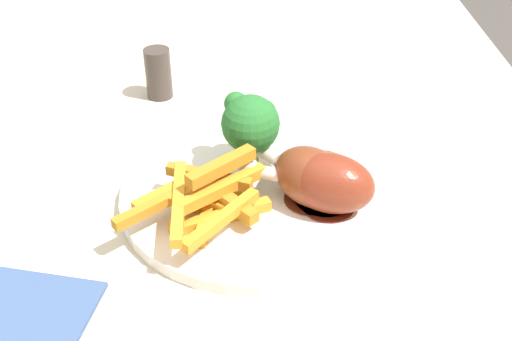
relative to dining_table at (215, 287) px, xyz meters
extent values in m
cube|color=beige|center=(0.00, 0.00, 0.09)|extent=(1.10, 0.74, 0.03)
cylinder|color=#9C9582|center=(0.49, -0.31, -0.26)|extent=(0.06, 0.06, 0.67)
cylinder|color=#9C9582|center=(0.49, 0.31, -0.26)|extent=(0.06, 0.06, 0.67)
cylinder|color=white|center=(0.01, -0.04, 0.11)|extent=(0.25, 0.25, 0.01)
cylinder|color=#8C9F5C|center=(0.04, -0.04, 0.13)|extent=(0.01, 0.01, 0.03)
sphere|color=#276C2D|center=(0.04, -0.04, 0.16)|extent=(0.05, 0.05, 0.05)
sphere|color=#276C2D|center=(0.06, -0.02, 0.18)|extent=(0.02, 0.02, 0.02)
sphere|color=#276C2D|center=(0.05, -0.05, 0.17)|extent=(0.02, 0.02, 0.02)
sphere|color=#276C2D|center=(0.06, -0.04, 0.16)|extent=(0.02, 0.02, 0.02)
cube|color=orange|center=(-0.02, 0.00, 0.12)|extent=(0.10, 0.02, 0.01)
cube|color=#B8761E|center=(-0.02, -0.01, 0.13)|extent=(0.07, 0.07, 0.01)
cube|color=orange|center=(-0.04, -0.01, 0.12)|extent=(0.05, 0.09, 0.01)
cube|color=orange|center=(-0.02, 0.01, 0.13)|extent=(0.04, 0.06, 0.01)
cube|color=orange|center=(-0.02, 0.00, 0.12)|extent=(0.03, 0.06, 0.01)
cube|color=#BD791F|center=(-0.01, -0.01, 0.16)|extent=(0.05, 0.06, 0.01)
cube|color=orange|center=(-0.02, 0.00, 0.14)|extent=(0.04, 0.07, 0.01)
cube|color=orange|center=(-0.04, 0.02, 0.14)|extent=(0.10, 0.01, 0.01)
cube|color=orange|center=(-0.02, 0.03, 0.14)|extent=(0.06, 0.07, 0.01)
cube|color=orange|center=(-0.02, -0.01, 0.14)|extent=(0.06, 0.08, 0.01)
cube|color=#BA781E|center=(-0.01, 0.00, 0.14)|extent=(0.04, 0.08, 0.01)
cube|color=#BD791F|center=(-0.03, 0.03, 0.14)|extent=(0.08, 0.09, 0.01)
cube|color=orange|center=(-0.06, -0.01, 0.14)|extent=(0.07, 0.06, 0.01)
cylinder|color=#581C10|center=(-0.02, -0.10, 0.12)|extent=(0.05, 0.05, 0.00)
ellipsoid|color=maroon|center=(-0.02, -0.10, 0.14)|extent=(0.08, 0.09, 0.05)
cylinder|color=beige|center=(0.00, -0.05, 0.14)|extent=(0.02, 0.03, 0.01)
sphere|color=silver|center=(0.01, -0.03, 0.14)|extent=(0.02, 0.02, 0.02)
cylinder|color=#5A1912|center=(-0.01, -0.10, 0.12)|extent=(0.05, 0.05, 0.00)
ellipsoid|color=maroon|center=(-0.01, -0.10, 0.14)|extent=(0.09, 0.09, 0.04)
cylinder|color=beige|center=(0.03, -0.07, 0.14)|extent=(0.03, 0.03, 0.01)
sphere|color=silver|center=(0.04, -0.06, 0.14)|extent=(0.02, 0.02, 0.02)
cylinder|color=#552012|center=(-0.01, -0.09, 0.12)|extent=(0.05, 0.05, 0.00)
ellipsoid|color=brown|center=(-0.01, -0.09, 0.14)|extent=(0.09, 0.09, 0.05)
cylinder|color=beige|center=(0.03, -0.05, 0.14)|extent=(0.03, 0.03, 0.01)
sphere|color=silver|center=(0.05, -0.04, 0.14)|extent=(0.02, 0.02, 0.02)
cylinder|color=#423833|center=(0.21, 0.07, 0.13)|extent=(0.03, 0.03, 0.06)
camera|label=1|loc=(-0.45, -0.03, 0.46)|focal=44.31mm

